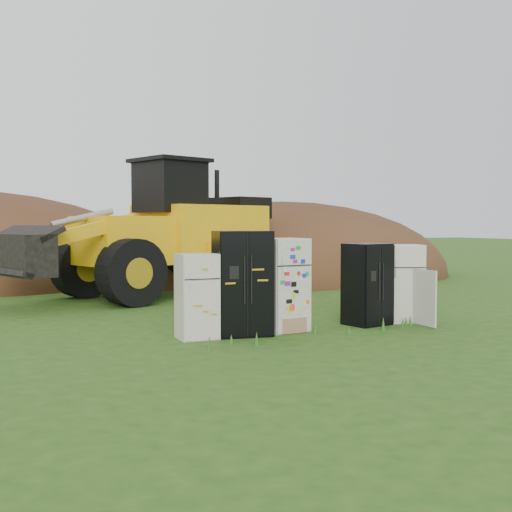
{
  "coord_description": "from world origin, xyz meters",
  "views": [
    {
      "loc": [
        -6.51,
        -11.15,
        2.15
      ],
      "look_at": [
        -0.25,
        2.0,
        1.39
      ],
      "focal_mm": 45.0,
      "sensor_mm": 36.0,
      "label": 1
    }
  ],
  "objects_px": {
    "fridge_leftmost": "(197,296)",
    "fridge_black_side": "(242,283)",
    "fridge_black_right": "(367,284)",
    "fridge_open_door": "(404,283)",
    "wheel_loader": "(141,228)",
    "fridge_sticker": "(283,285)"
  },
  "relations": [
    {
      "from": "fridge_black_side",
      "to": "wheel_loader",
      "type": "distance_m",
      "value": 6.69
    },
    {
      "from": "fridge_sticker",
      "to": "fridge_black_right",
      "type": "bearing_deg",
      "value": -8.0
    },
    {
      "from": "fridge_leftmost",
      "to": "fridge_black_side",
      "type": "distance_m",
      "value": 0.94
    },
    {
      "from": "fridge_leftmost",
      "to": "wheel_loader",
      "type": "bearing_deg",
      "value": 86.81
    },
    {
      "from": "wheel_loader",
      "to": "fridge_black_side",
      "type": "bearing_deg",
      "value": -106.07
    },
    {
      "from": "fridge_leftmost",
      "to": "fridge_open_door",
      "type": "xyz_separation_m",
      "value": [
        4.75,
        -0.02,
        0.05
      ]
    },
    {
      "from": "fridge_leftmost",
      "to": "fridge_black_right",
      "type": "xyz_separation_m",
      "value": [
        3.8,
        -0.01,
        0.07
      ]
    },
    {
      "from": "fridge_black_side",
      "to": "fridge_open_door",
      "type": "height_order",
      "value": "fridge_black_side"
    },
    {
      "from": "fridge_black_side",
      "to": "fridge_black_right",
      "type": "distance_m",
      "value": 2.88
    },
    {
      "from": "fridge_sticker",
      "to": "fridge_black_right",
      "type": "height_order",
      "value": "fridge_sticker"
    },
    {
      "from": "fridge_black_right",
      "to": "fridge_open_door",
      "type": "bearing_deg",
      "value": -10.91
    },
    {
      "from": "fridge_leftmost",
      "to": "fridge_black_side",
      "type": "bearing_deg",
      "value": 3.09
    },
    {
      "from": "fridge_black_right",
      "to": "wheel_loader",
      "type": "distance_m",
      "value": 7.38
    },
    {
      "from": "fridge_open_door",
      "to": "fridge_black_side",
      "type": "bearing_deg",
      "value": -158.15
    },
    {
      "from": "fridge_sticker",
      "to": "wheel_loader",
      "type": "distance_m",
      "value": 6.73
    },
    {
      "from": "fridge_sticker",
      "to": "fridge_black_side",
      "type": "bearing_deg",
      "value": 177.94
    },
    {
      "from": "fridge_leftmost",
      "to": "fridge_sticker",
      "type": "height_order",
      "value": "fridge_sticker"
    },
    {
      "from": "fridge_black_side",
      "to": "fridge_sticker",
      "type": "bearing_deg",
      "value": 14.25
    },
    {
      "from": "wheel_loader",
      "to": "fridge_black_right",
      "type": "bearing_deg",
      "value": -82.82
    },
    {
      "from": "fridge_sticker",
      "to": "fridge_black_right",
      "type": "relative_size",
      "value": 1.07
    },
    {
      "from": "fridge_sticker",
      "to": "fridge_leftmost",
      "type": "bearing_deg",
      "value": 175.9
    },
    {
      "from": "fridge_open_door",
      "to": "fridge_black_right",
      "type": "bearing_deg",
      "value": -158.18
    }
  ]
}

